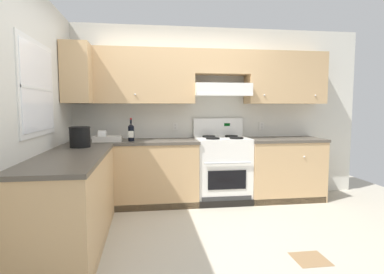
{
  "coord_description": "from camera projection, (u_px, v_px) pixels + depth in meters",
  "views": [
    {
      "loc": [
        -0.51,
        -3.22,
        1.38
      ],
      "look_at": [
        0.05,
        0.7,
        1.0
      ],
      "focal_mm": 29.93,
      "sensor_mm": 36.0,
      "label": 1
    }
  ],
  "objects": [
    {
      "name": "ground_plane",
      "position": [
        197.0,
        238.0,
        3.37
      ],
      "size": [
        7.04,
        7.04,
        0.0
      ],
      "primitive_type": "plane",
      "color": "#B2AA99"
    },
    {
      "name": "floor_accent_tile",
      "position": [
        310.0,
        259.0,
        2.89
      ],
      "size": [
        0.3,
        0.3,
        0.01
      ],
      "primitive_type": "cube",
      "color": "olive",
      "rests_on": "ground_plane"
    },
    {
      "name": "wall_back",
      "position": [
        208.0,
        100.0,
        4.79
      ],
      "size": [
        4.68,
        0.57,
        2.55
      ],
      "color": "silver",
      "rests_on": "ground_plane"
    },
    {
      "name": "wall_left",
      "position": [
        39.0,
        110.0,
        3.24
      ],
      "size": [
        0.47,
        4.0,
        2.55
      ],
      "color": "silver",
      "rests_on": "ground_plane"
    },
    {
      "name": "counter_back_run",
      "position": [
        195.0,
        171.0,
        4.58
      ],
      "size": [
        3.6,
        0.65,
        0.91
      ],
      "color": "tan",
      "rests_on": "ground_plane"
    },
    {
      "name": "counter_left_run",
      "position": [
        73.0,
        201.0,
        3.15
      ],
      "size": [
        0.63,
        1.91,
        0.91
      ],
      "color": "tan",
      "rests_on": "ground_plane"
    },
    {
      "name": "stove",
      "position": [
        222.0,
        169.0,
        4.64
      ],
      "size": [
        0.76,
        0.62,
        1.2
      ],
      "color": "white",
      "rests_on": "ground_plane"
    },
    {
      "name": "wine_bottle",
      "position": [
        131.0,
        132.0,
        4.32
      ],
      "size": [
        0.08,
        0.08,
        0.31
      ],
      "color": "black",
      "rests_on": "counter_back_run"
    },
    {
      "name": "bowl",
      "position": [
        108.0,
        140.0,
        4.32
      ],
      "size": [
        0.37,
        0.26,
        0.07
      ],
      "color": "beige",
      "rests_on": "counter_back_run"
    },
    {
      "name": "bucket",
      "position": [
        80.0,
        137.0,
        3.67
      ],
      "size": [
        0.24,
        0.24,
        0.24
      ],
      "color": "black",
      "rests_on": "counter_left_run"
    },
    {
      "name": "paper_towel_roll",
      "position": [
        102.0,
        135.0,
        4.43
      ],
      "size": [
        0.11,
        0.14,
        0.14
      ],
      "color": "white",
      "rests_on": "counter_back_run"
    }
  ]
}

